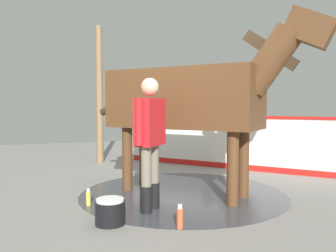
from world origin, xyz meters
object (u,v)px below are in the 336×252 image
Objects in this scene: horse at (191,98)px; wash_bucket at (110,212)px; bottle_spray at (180,217)px; bottle_shampoo at (88,198)px; handler at (150,134)px.

horse is 8.66× the size of wash_bucket.
bottle_spray is (0.68, -0.41, -0.02)m from wash_bucket.
wash_bucket is at bearing 149.04° from bottle_spray.
bottle_shampoo is at bearing -128.29° from horse.
handler is 7.24× the size of bottle_shampoo.
wash_bucket is 0.80m from bottle_spray.
horse reaches higher than bottle_shampoo.
horse is 1.97m from bottle_spray.
bottle_spray is (-0.71, -1.28, -1.33)m from horse.
horse reaches higher than handler.
bottle_shampoo is 0.86× the size of bottle_spray.
wash_bucket is (-0.58, -0.34, -0.83)m from handler.
wash_bucket is 1.46× the size of bottle_shampoo.
horse is 1.74× the size of handler.
handler reaches higher than bottle_spray.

